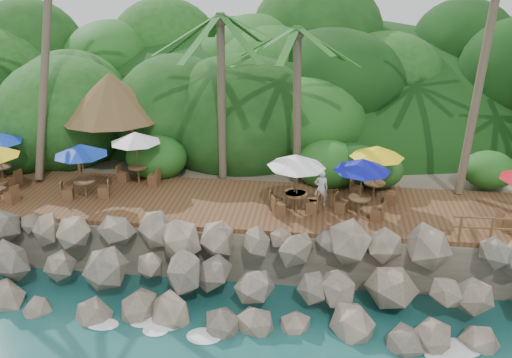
# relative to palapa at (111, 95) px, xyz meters

# --- Properties ---
(ground) EXTENTS (140.00, 140.00, 0.00)m
(ground) POSITION_rel_palapa_xyz_m (7.55, -9.97, -5.79)
(ground) COLOR #19514F
(ground) RESTS_ON ground
(land_base) EXTENTS (32.00, 25.20, 2.10)m
(land_base) POSITION_rel_palapa_xyz_m (7.55, 6.03, -4.74)
(land_base) COLOR gray
(land_base) RESTS_ON ground
(jungle_hill) EXTENTS (44.80, 28.00, 15.40)m
(jungle_hill) POSITION_rel_palapa_xyz_m (7.55, 13.53, -5.79)
(jungle_hill) COLOR #143811
(jungle_hill) RESTS_ON ground
(seawall) EXTENTS (29.00, 4.00, 2.30)m
(seawall) POSITION_rel_palapa_xyz_m (7.55, -7.97, -4.64)
(seawall) COLOR gray
(seawall) RESTS_ON ground
(terrace) EXTENTS (26.00, 5.00, 0.20)m
(terrace) POSITION_rel_palapa_xyz_m (7.55, -3.97, -3.59)
(terrace) COLOR brown
(terrace) RESTS_ON land_base
(jungle_foliage) EXTENTS (44.00, 16.00, 12.00)m
(jungle_foliage) POSITION_rel_palapa_xyz_m (7.55, 5.03, -5.79)
(jungle_foliage) COLOR #143811
(jungle_foliage) RESTS_ON ground
(foam_line) EXTENTS (25.20, 0.80, 0.06)m
(foam_line) POSITION_rel_palapa_xyz_m (7.55, -9.67, -5.76)
(foam_line) COLOR white
(foam_line) RESTS_ON ground
(palapa) EXTENTS (5.19, 5.19, 4.60)m
(palapa) POSITION_rel_palapa_xyz_m (0.00, 0.00, 0.00)
(palapa) COLOR brown
(palapa) RESTS_ON ground
(dining_clusters) EXTENTS (24.54, 4.81, 2.46)m
(dining_clusters) POSITION_rel_palapa_xyz_m (6.14, -4.10, -1.45)
(dining_clusters) COLOR brown
(dining_clusters) RESTS_ON terrace
(waiter) EXTENTS (0.62, 0.45, 1.58)m
(waiter) POSITION_rel_palapa_xyz_m (10.27, -3.89, -2.70)
(waiter) COLOR white
(waiter) RESTS_ON terrace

